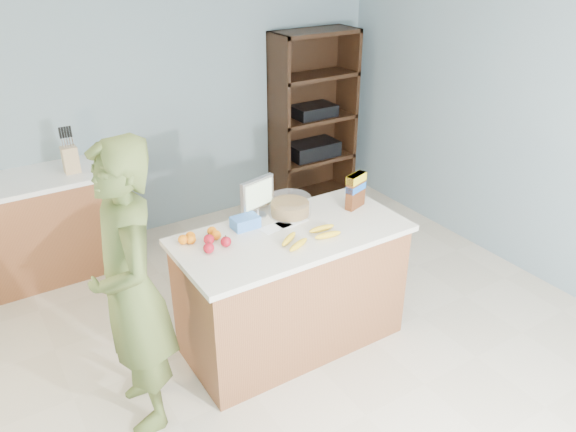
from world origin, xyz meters
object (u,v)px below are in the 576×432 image
tv (257,195)px  counter_peninsula (292,293)px  person (131,291)px  cereal_box (356,188)px  shelving_unit (311,120)px

tv → counter_peninsula: bearing=-77.4°
person → tv: (1.05, 0.42, 0.16)m
counter_peninsula → tv: 0.73m
counter_peninsula → cereal_box: size_ratio=6.11×
counter_peninsula → tv: bearing=102.6°
shelving_unit → cereal_box: 2.20m
shelving_unit → person: shelving_unit is taller
shelving_unit → person: size_ratio=1.01×
cereal_box → person: bearing=-174.5°
shelving_unit → cereal_box: size_ratio=7.05×
tv → cereal_box: (0.66, -0.25, -0.01)m
counter_peninsula → person: 1.22m
counter_peninsula → cereal_box: 0.87m
tv → cereal_box: bearing=-20.7°
shelving_unit → tv: 2.37m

